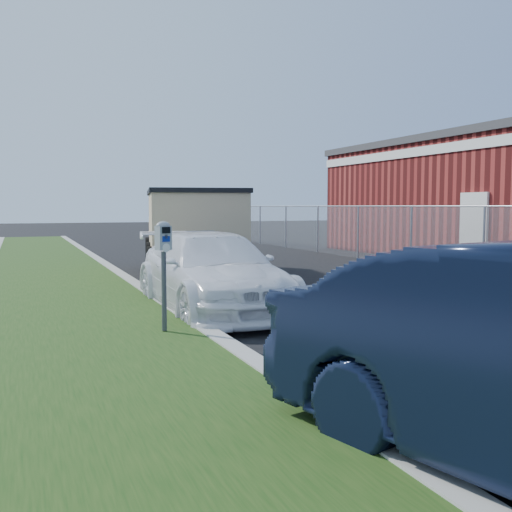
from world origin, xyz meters
name	(u,v)px	position (x,y,z in m)	size (l,w,h in m)	color
ground	(364,322)	(0.00, 0.00, 0.00)	(120.00, 120.00, 0.00)	black
chainlink_fence	(411,224)	(6.00, 7.00, 1.26)	(0.06, 30.06, 30.00)	slate
parking_meter	(164,252)	(-3.16, -0.10, 1.19)	(0.24, 0.20, 1.46)	#3F4247
white_wagon	(213,272)	(-1.86, 1.86, 0.67)	(1.88, 4.62, 1.34)	white
dump_truck	(191,225)	(-0.65, 7.54, 1.29)	(3.25, 6.17, 2.30)	black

